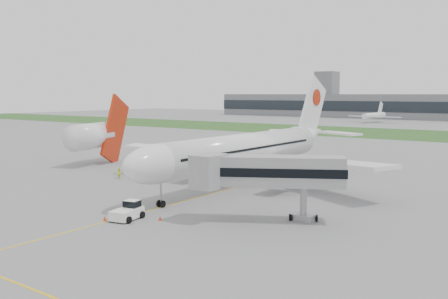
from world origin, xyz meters
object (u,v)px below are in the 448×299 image
Objects in this scene: neighbor_aircraft at (93,135)px; jet_bridge at (265,172)px; airliner at (248,149)px; pushback_tug at (128,211)px; ground_crew_near at (141,209)px.

jet_bridge is at bearing -39.10° from neighbor_aircraft.
jet_bridge is at bearing -52.05° from airliner.
pushback_tug is at bearing -54.25° from neighbor_aircraft.
jet_bridge is (14.20, -18.22, -0.06)m from airliner.
neighbor_aircraft is (-51.27, 18.36, 0.33)m from jet_bridge.
ground_crew_near is at bearing -86.89° from airliner.
airliner is 26.88m from pushback_tug.
ground_crew_near is 46.04m from neighbor_aircraft.
pushback_tug reaches higher than ground_crew_near.
ground_crew_near is (1.34, -24.74, -4.79)m from airliner.
jet_bridge reaches higher than pushback_tug.
jet_bridge reaches higher than ground_crew_near.
jet_bridge is 8.73× the size of ground_crew_near.
airliner is 12.40× the size of pushback_tug.
pushback_tug is 46.77m from neighbor_aircraft.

